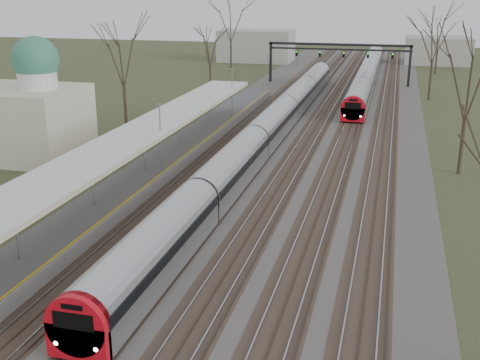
{
  "coord_description": "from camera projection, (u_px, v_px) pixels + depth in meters",
  "views": [
    {
      "loc": [
        8.6,
        -5.96,
        14.13
      ],
      "look_at": [
        -0.75,
        30.33,
        2.0
      ],
      "focal_mm": 45.0,
      "sensor_mm": 36.0,
      "label": 1
    }
  ],
  "objects": [
    {
      "name": "canopy",
      "position": [
        138.0,
        135.0,
        43.21
      ],
      "size": [
        4.1,
        50.0,
        3.11
      ],
      "color": "slate",
      "rests_on": "platform"
    },
    {
      "name": "dome_building",
      "position": [
        23.0,
        115.0,
        50.9
      ],
      "size": [
        10.0,
        8.0,
        10.3
      ],
      "color": "beige",
      "rests_on": "ground"
    },
    {
      "name": "track_bed",
      "position": [
        309.0,
        128.0,
        62.48
      ],
      "size": [
        24.0,
        160.0,
        0.22
      ],
      "color": "#474442",
      "rests_on": "ground"
    },
    {
      "name": "tree_east_far",
      "position": [
        469.0,
        82.0,
        45.02
      ],
      "size": [
        5.0,
        5.0,
        10.3
      ],
      "color": "#2D231C",
      "rests_on": "ground"
    },
    {
      "name": "train_far",
      "position": [
        368.0,
        73.0,
        91.24
      ],
      "size": [
        2.62,
        60.21,
        3.05
      ],
      "color": "#B0B3BB",
      "rests_on": "ground"
    },
    {
      "name": "signal_gantry",
      "position": [
        339.0,
        51.0,
        88.61
      ],
      "size": [
        21.0,
        0.59,
        6.08
      ],
      "color": "black",
      "rests_on": "ground"
    },
    {
      "name": "platform",
      "position": [
        163.0,
        163.0,
        48.43
      ],
      "size": [
        3.5,
        69.0,
        1.0
      ],
      "primitive_type": "cube",
      "color": "#9E9B93",
      "rests_on": "ground"
    },
    {
      "name": "train_near",
      "position": [
        272.0,
        125.0,
        57.35
      ],
      "size": [
        2.62,
        75.21,
        3.05
      ],
      "color": "#B0B3BB",
      "rests_on": "ground"
    },
    {
      "name": "tree_west_far",
      "position": [
        122.0,
        53.0,
        57.67
      ],
      "size": [
        5.5,
        5.5,
        11.33
      ],
      "color": "#2D231C",
      "rests_on": "ground"
    }
  ]
}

